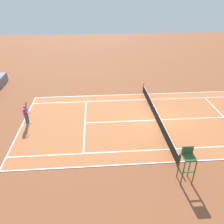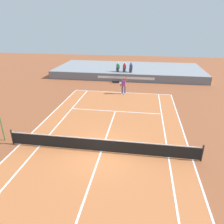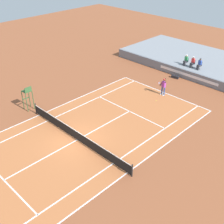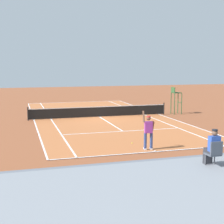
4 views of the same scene
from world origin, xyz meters
name	(u,v)px [view 3 (image 3 of 4)]	position (x,y,z in m)	size (l,w,h in m)	color
ground_plane	(77,140)	(0.00, 0.00, 0.00)	(80.00, 80.00, 0.00)	brown
court	(77,140)	(0.00, 0.00, 0.01)	(11.08, 23.88, 0.03)	#B76638
net	(77,135)	(0.00, 0.00, 0.52)	(11.98, 0.10, 1.07)	black
barrier_wall	(188,75)	(0.00, 16.56, 0.54)	(21.78, 0.25, 1.07)	slate
bleacher_platform	(209,64)	(0.00, 21.38, 0.54)	(21.78, 9.40, 1.07)	gray
spectator_seated_0	(186,60)	(-1.25, 17.78, 1.68)	(0.44, 0.60, 1.27)	#474C56
spectator_seated_1	(193,62)	(-0.34, 17.78, 1.68)	(0.44, 0.60, 1.27)	#474C56
spectator_seated_2	(199,64)	(0.55, 17.78, 1.68)	(0.44, 0.60, 1.27)	#474C56
tennis_player	(163,86)	(0.22, 11.39, 0.99)	(0.81, 0.62, 2.08)	navy
tennis_ball	(156,101)	(0.57, 9.82, 0.03)	(0.07, 0.07, 0.07)	#D1E533
umpire_chair	(28,95)	(-7.09, 0.00, 1.56)	(0.77, 0.77, 2.44)	#2D562D
equipment_bag	(175,77)	(-1.25, 15.83, 0.16)	(0.94, 0.45, 0.32)	black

